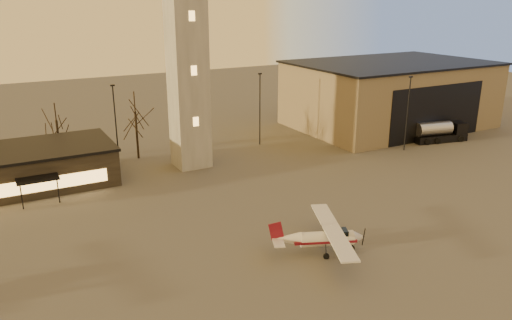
{
  "coord_description": "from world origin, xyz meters",
  "views": [
    {
      "loc": [
        -21.32,
        -25.7,
        19.86
      ],
      "look_at": [
        -0.12,
        13.0,
        5.52
      ],
      "focal_mm": 35.0,
      "sensor_mm": 36.0,
      "label": 1
    }
  ],
  "objects_px": {
    "hangar": "(390,94)",
    "fuel_truck": "(440,133)",
    "cessna_front": "(328,241)",
    "control_tower": "(186,31)"
  },
  "relations": [
    {
      "from": "hangar",
      "to": "cessna_front",
      "type": "height_order",
      "value": "hangar"
    },
    {
      "from": "cessna_front",
      "to": "fuel_truck",
      "type": "height_order",
      "value": "fuel_truck"
    },
    {
      "from": "control_tower",
      "to": "hangar",
      "type": "xyz_separation_m",
      "value": [
        36.0,
        3.98,
        -11.17
      ]
    },
    {
      "from": "fuel_truck",
      "to": "cessna_front",
      "type": "bearing_deg",
      "value": -138.98
    },
    {
      "from": "control_tower",
      "to": "hangar",
      "type": "distance_m",
      "value": 37.9
    },
    {
      "from": "hangar",
      "to": "fuel_truck",
      "type": "bearing_deg",
      "value": -91.52
    },
    {
      "from": "cessna_front",
      "to": "fuel_truck",
      "type": "relative_size",
      "value": 1.22
    },
    {
      "from": "hangar",
      "to": "fuel_truck",
      "type": "distance_m",
      "value": 11.8
    },
    {
      "from": "cessna_front",
      "to": "hangar",
      "type": "bearing_deg",
      "value": 64.18
    },
    {
      "from": "hangar",
      "to": "fuel_truck",
      "type": "height_order",
      "value": "hangar"
    }
  ]
}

